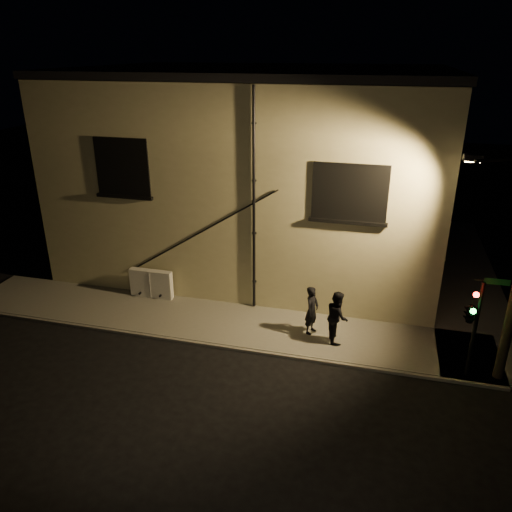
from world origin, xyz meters
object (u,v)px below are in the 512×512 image
(utility_cabinet, at_px, (151,283))
(pedestrian_b, at_px, (337,316))
(pedestrian_a, at_px, (312,310))
(traffic_signal, at_px, (471,312))

(utility_cabinet, distance_m, pedestrian_b, 7.81)
(pedestrian_a, xyz_separation_m, pedestrian_b, (0.92, -0.30, 0.04))
(utility_cabinet, relative_size, pedestrian_a, 1.00)
(utility_cabinet, relative_size, traffic_signal, 0.53)
(utility_cabinet, xyz_separation_m, pedestrian_b, (7.67, -1.42, 0.35))
(pedestrian_b, bearing_deg, traffic_signal, -121.07)
(pedestrian_a, distance_m, traffic_signal, 5.28)
(pedestrian_b, height_order, traffic_signal, traffic_signal)
(utility_cabinet, bearing_deg, traffic_signal, -12.16)
(utility_cabinet, bearing_deg, pedestrian_b, -10.48)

